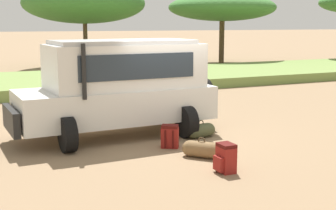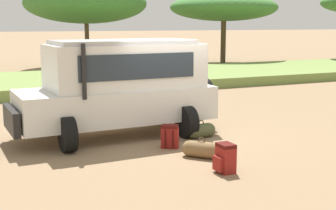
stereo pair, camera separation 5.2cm
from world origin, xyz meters
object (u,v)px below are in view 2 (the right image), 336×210
(duffel_bag_low_black_case, at_px, (201,131))
(duffel_bag_soft_canvas, at_px, (201,149))
(backpack_beside_front_wheel, at_px, (225,158))
(backpack_cluster_center, at_px, (170,137))
(safari_vehicle, at_px, (120,85))
(acacia_tree_left_mid, at_px, (224,8))
(acacia_tree_far_left, at_px, (86,4))

(duffel_bag_low_black_case, xyz_separation_m, duffel_bag_soft_canvas, (-0.85, -1.58, -0.00))
(backpack_beside_front_wheel, height_order, backpack_cluster_center, backpack_beside_front_wheel)
(safari_vehicle, bearing_deg, duffel_bag_low_black_case, -31.17)
(acacia_tree_left_mid, bearing_deg, backpack_beside_front_wheel, -121.05)
(acacia_tree_far_left, bearing_deg, acacia_tree_left_mid, -9.50)
(duffel_bag_low_black_case, distance_m, acacia_tree_left_mid, 22.34)
(duffel_bag_soft_canvas, bearing_deg, acacia_tree_far_left, 81.36)
(duffel_bag_soft_canvas, distance_m, acacia_tree_far_left, 22.31)
(backpack_cluster_center, relative_size, acacia_tree_left_mid, 0.07)
(backpack_beside_front_wheel, relative_size, acacia_tree_left_mid, 0.07)
(backpack_beside_front_wheel, distance_m, duffel_bag_low_black_case, 2.82)
(duffel_bag_low_black_case, bearing_deg, backpack_beside_front_wheel, -109.07)
(safari_vehicle, distance_m, duffel_bag_soft_canvas, 3.02)
(safari_vehicle, height_order, duffel_bag_low_black_case, safari_vehicle)
(backpack_cluster_center, distance_m, duffel_bag_soft_canvas, 1.06)
(backpack_cluster_center, distance_m, duffel_bag_low_black_case, 1.25)
(safari_vehicle, xyz_separation_m, acacia_tree_left_mid, (13.62, 17.49, 2.63))
(safari_vehicle, relative_size, acacia_tree_far_left, 0.68)
(safari_vehicle, bearing_deg, backpack_beside_front_wheel, -77.20)
(safari_vehicle, height_order, backpack_beside_front_wheel, safari_vehicle)
(backpack_cluster_center, xyz_separation_m, duffel_bag_low_black_case, (1.12, 0.55, -0.08))
(safari_vehicle, relative_size, duffel_bag_low_black_case, 6.59)
(safari_vehicle, relative_size, backpack_beside_front_wheel, 9.44)
(safari_vehicle, relative_size, acacia_tree_left_mid, 0.70)
(acacia_tree_far_left, relative_size, acacia_tree_left_mid, 1.04)
(backpack_beside_front_wheel, xyz_separation_m, acacia_tree_far_left, (3.37, 22.79, 3.83))
(duffel_bag_soft_canvas, relative_size, acacia_tree_far_left, 0.09)
(backpack_beside_front_wheel, distance_m, backpack_cluster_center, 2.12)
(duffel_bag_low_black_case, relative_size, duffel_bag_soft_canvas, 1.11)
(duffel_bag_soft_canvas, bearing_deg, duffel_bag_low_black_case, 61.63)
(backpack_cluster_center, relative_size, duffel_bag_soft_canvas, 0.73)
(duffel_bag_soft_canvas, bearing_deg, safari_vehicle, 109.08)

